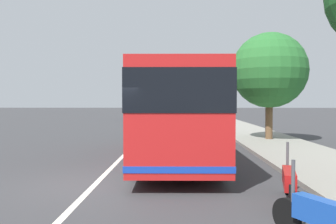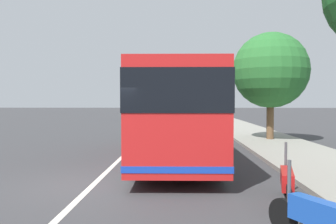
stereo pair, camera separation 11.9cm
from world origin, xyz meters
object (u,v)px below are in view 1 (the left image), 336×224
at_px(coach_bus, 176,109).
at_px(motorcycle_far_end, 332,221).
at_px(motorcycle_mid_row, 289,182).
at_px(car_behind_bus, 149,112).
at_px(car_far_distant, 138,114).
at_px(roadside_tree_mid_block, 269,71).
at_px(utility_pole, 268,87).

bearing_deg(coach_bus, motorcycle_far_end, -165.44).
distance_m(motorcycle_mid_row, car_behind_bus, 40.81).
height_order(motorcycle_far_end, motorcycle_mid_row, motorcycle_mid_row).
xyz_separation_m(motorcycle_mid_row, car_behind_bus, (40.32, 6.26, 0.24)).
bearing_deg(car_behind_bus, car_far_distant, -6.85).
bearing_deg(coach_bus, roadside_tree_mid_block, -41.44).
distance_m(motorcycle_mid_row, roadside_tree_mid_block, 12.40).
bearing_deg(roadside_tree_mid_block, motorcycle_mid_row, 167.23).
distance_m(motorcycle_far_end, utility_pole, 15.38).
bearing_deg(motorcycle_mid_row, utility_pole, 1.93).
xyz_separation_m(motorcycle_far_end, car_behind_bus, (42.77, 6.09, 0.23)).
bearing_deg(utility_pole, motorcycle_mid_row, 167.41).
relative_size(motorcycle_mid_row, car_behind_bus, 0.52).
bearing_deg(car_far_distant, roadside_tree_mid_block, 25.85).
xyz_separation_m(coach_bus, motorcycle_mid_row, (-5.71, -2.43, -1.45)).
bearing_deg(car_far_distant, utility_pole, 26.90).
bearing_deg(car_far_distant, coach_bus, 12.05).
bearing_deg(motorcycle_far_end, roadside_tree_mid_block, -39.82).
xyz_separation_m(car_behind_bus, roadside_tree_mid_block, (-28.70, -8.90, 3.16)).
relative_size(roadside_tree_mid_block, utility_pole, 0.98).
bearing_deg(motorcycle_mid_row, coach_bus, 37.56).
xyz_separation_m(coach_bus, car_behind_bus, (34.62, 3.84, -1.21)).
xyz_separation_m(motorcycle_far_end, car_far_distant, (36.98, 6.88, 0.24)).
bearing_deg(car_far_distant, car_behind_bus, 175.20).
height_order(car_behind_bus, utility_pole, utility_pole).
distance_m(car_far_distant, utility_pole, 24.30).
xyz_separation_m(car_behind_bus, utility_pole, (-27.90, -9.04, 2.32)).
distance_m(motorcycle_mid_row, utility_pole, 12.99).
relative_size(motorcycle_mid_row, car_far_distant, 0.46).
relative_size(motorcycle_far_end, roadside_tree_mid_block, 0.35).
xyz_separation_m(car_far_distant, car_behind_bus, (5.79, -0.79, -0.01)).
height_order(coach_bus, utility_pole, utility_pole).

